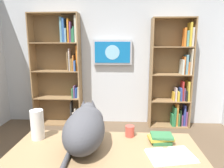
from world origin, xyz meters
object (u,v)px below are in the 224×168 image
Objects in this scene: bookshelf_left at (175,78)px; open_binder at (171,155)px; desk at (105,164)px; coffee_mug at (130,131)px; bookshelf_right at (62,68)px; desk_book_stack at (161,138)px; cat at (85,127)px; wall_mounted_tv at (112,52)px; paper_towel_roll at (37,125)px.

open_binder is (0.64, 2.40, -0.18)m from bookshelf_left.
coffee_mug reaches higher than desk.
desk is 0.36m from coffee_mug.
desk is at bearing 114.20° from bookshelf_right.
bookshelf_left is 2.30m from desk_book_stack.
bookshelf_right reaches higher than desk.
cat is 1.83× the size of open_binder.
bookshelf_right is 2.69m from desk_book_stack.
cat is (0.09, 2.38, -0.50)m from wall_mounted_tv.
bookshelf_right is 2.87× the size of wall_mounted_tv.
desk is 5.71× the size of paper_towel_roll.
bookshelf_left is 2.78m from paper_towel_roll.
cat is at bearing 164.94° from paper_towel_roll.
wall_mounted_tv is at bearing -4.02° from bookshelf_left.
open_binder is at bearing 102.59° from wall_mounted_tv.
coffee_mug is (0.29, -0.31, 0.04)m from open_binder.
desk is at bearing 17.39° from desk_book_stack.
coffee_mug is at bearing 120.77° from bookshelf_right.
wall_mounted_tv is at bearing -92.10° from cat.
wall_mounted_tv is at bearing -88.27° from desk.
desk_book_stack is (-0.25, 0.10, -0.01)m from coffee_mug.
open_binder is at bearing 122.51° from bookshelf_right.
open_binder is 1.43× the size of paper_towel_roll.
cat is 2.61× the size of paper_towel_roll.
paper_towel_roll is at bearing 6.32° from coffee_mug.
paper_towel_roll is at bearing 101.81° from bookshelf_right.
coffee_mug is at bearing -47.33° from open_binder.
bookshelf_left is 7.97× the size of paper_towel_roll.
bookshelf_left is 1.29m from wall_mounted_tv.
paper_towel_roll is 1.21× the size of desk_book_stack.
bookshelf_left is 0.95× the size of bookshelf_right.
bookshelf_right is 5.84× the size of open_binder.
wall_mounted_tv is (1.19, -0.08, 0.48)m from bookshelf_left.
paper_towel_roll reaches higher than desk_book_stack.
bookshelf_right is 22.33× the size of coffee_mug.
coffee_mug is at bearing -128.82° from desk.
paper_towel_roll is at bearing -0.86° from desk_book_stack.
paper_towel_roll reaches higher than open_binder.
bookshelf_right is 2.25m from paper_towel_roll.
bookshelf_right is at bearing 4.41° from wall_mounted_tv.
desk is 15.29× the size of coffee_mug.
open_binder is 3.82× the size of coffee_mug.
bookshelf_left is at bearing -104.89° from open_binder.
wall_mounted_tv is 1.11× the size of cat.
desk_book_stack reaches higher than desk.
wall_mounted_tv is at bearing -82.93° from coffee_mug.
paper_towel_roll is (1.72, 2.18, -0.06)m from bookshelf_left.
bookshelf_left reaches higher than cat.
bookshelf_left is at bearing -115.62° from desk.
coffee_mug is (-0.27, 2.18, -0.62)m from wall_mounted_tv.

